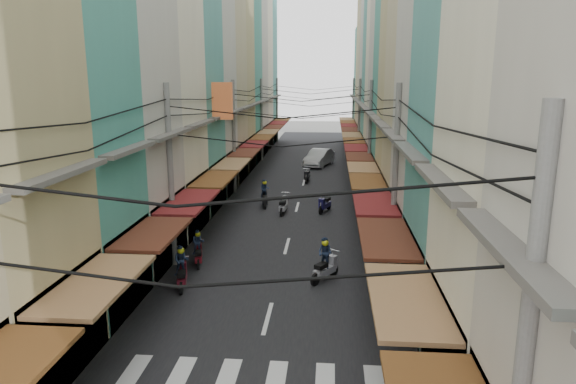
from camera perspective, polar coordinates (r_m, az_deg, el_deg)
The scene contains 15 objects.
ground at distance 20.68m, azimuth -1.58°, elevation -11.40°, with size 160.00×160.00×0.00m, color slate.
road at distance 39.71m, azimuth 1.61°, elevation 0.48°, with size 10.00×80.00×0.02m, color black.
sidewalk_left at distance 40.58m, azimuth -7.59°, elevation 0.67°, with size 3.00×80.00×0.06m, color gray.
sidewalk_right at distance 39.89m, azimuth 10.97°, elevation 0.33°, with size 3.00×80.00×0.06m, color gray.
crosswalk at distance 15.44m, azimuth -4.21°, elevation -20.42°, with size 7.55×2.40×0.01m.
building_row_left at distance 36.73m, azimuth -11.46°, elevation 14.58°, with size 7.80×67.67×23.70m.
building_row_right at distance 35.67m, azimuth 14.56°, elevation 13.90°, with size 7.80×68.98×22.59m.
utility_poles at distance 33.87m, azimuth 1.20°, elevation 9.60°, with size 10.20×66.13×8.20m.
white_car at distance 49.49m, azimuth 3.45°, elevation 2.91°, with size 5.67×2.22×2.00m, color #B9BABD.
bicycle at distance 20.40m, azimuth 15.47°, elevation -12.24°, with size 0.63×1.68×1.16m, color black.
moving_scooters at distance 28.41m, azimuth -1.78°, elevation -3.43°, with size 6.31×23.67×1.88m.
parked_scooters at distance 16.30m, azimuth 14.07°, elevation -17.00°, with size 12.97×12.69×1.01m.
pedestrians at distance 22.28m, azimuth -12.77°, elevation -7.05°, with size 12.08×25.68×2.22m.
market_umbrella at distance 16.93m, azimuth 16.70°, elevation -10.21°, with size 2.17×2.17×2.29m.
traffic_sign at distance 20.89m, azimuth 12.25°, elevation -5.49°, with size 0.10×0.61×2.80m.
Camera 1 is at (2.14, -18.74, 8.47)m, focal length 32.00 mm.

